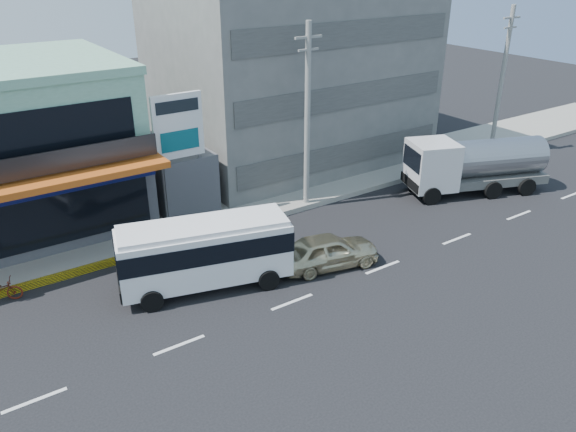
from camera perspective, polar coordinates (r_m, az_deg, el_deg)
The scene contains 12 objects.
ground at distance 23.30m, azimuth 0.42°, elevation -8.73°, with size 120.00×120.00×0.00m, color black.
sidewalk at distance 32.65m, azimuth -1.73°, elevation 2.04°, with size 70.00×5.00×0.30m, color gray.
shop_building at distance 31.34m, azimuth -27.20°, elevation 5.70°, with size 12.40×11.70×8.00m.
concrete_building at distance 37.82m, azimuth 0.15°, elevation 16.12°, with size 16.00×12.00×14.00m, color slate.
gap_structure at distance 32.04m, azimuth -11.79°, elevation 4.12°, with size 3.00×6.00×3.50m, color #46464B.
satellite_dish at distance 30.55m, azimuth -11.35°, elevation 6.76°, with size 1.50×1.50×0.15m, color slate.
billboard at distance 28.38m, azimuth -11.05°, elevation 8.23°, with size 2.60×0.18×6.90m.
utility_pole_near at distance 29.87m, azimuth 1.98°, elevation 9.98°, with size 1.60×0.30×10.00m.
utility_pole_far at distance 41.10m, azimuth 20.87°, elevation 12.64°, with size 1.60×0.30×10.00m.
minibus at distance 23.69m, azimuth -8.45°, elevation -3.37°, with size 7.49×4.03×2.99m.
sedan at distance 25.44m, azimuth 4.11°, elevation -3.54°, with size 1.87×4.65×1.58m, color beige.
tanker_truck at distance 34.66m, azimuth 18.16°, elevation 5.03°, with size 8.63×5.24×3.28m.
Camera 1 is at (-10.91, -15.92, 13.05)m, focal length 35.00 mm.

